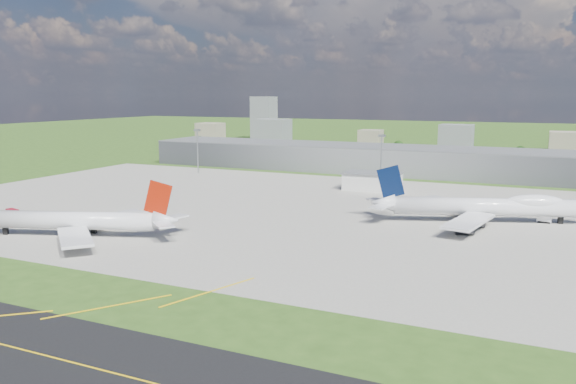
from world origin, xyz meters
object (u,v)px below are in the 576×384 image
at_px(airliner_red_twin, 78,221).
at_px(van_white_near, 455,225).
at_px(crash_tender, 13,213).
at_px(van_white_far, 544,220).
at_px(tug_yellow, 141,213).
at_px(airliner_blue_quad, 486,207).

bearing_deg(airliner_red_twin, van_white_near, -169.69).
distance_m(crash_tender, van_white_near, 162.72).
bearing_deg(van_white_near, van_white_far, -57.90).
bearing_deg(tug_yellow, van_white_far, 13.65).
relative_size(airliner_red_twin, airliner_blue_quad, 0.88).
xyz_separation_m(airliner_blue_quad, van_white_far, (19.55, 7.88, -4.49)).
relative_size(airliner_blue_quad, van_white_far, 15.24).
height_order(airliner_red_twin, airliner_blue_quad, airliner_blue_quad).
xyz_separation_m(tug_yellow, van_white_near, (113.11, 26.73, 0.24)).
distance_m(airliner_red_twin, van_white_near, 126.52).
bearing_deg(airliner_blue_quad, airliner_red_twin, -166.52).
distance_m(airliner_red_twin, crash_tender, 46.28).
relative_size(airliner_red_twin, crash_tender, 10.78).
bearing_deg(crash_tender, tug_yellow, 43.61).
bearing_deg(van_white_far, airliner_blue_quad, -151.52).
bearing_deg(van_white_far, tug_yellow, -154.29).
height_order(crash_tender, van_white_near, crash_tender).
height_order(airliner_blue_quad, crash_tender, airliner_blue_quad).
relative_size(crash_tender, van_white_near, 1.30).
xyz_separation_m(tug_yellow, van_white_far, (141.14, 49.10, 0.29)).
bearing_deg(van_white_near, airliner_blue_quad, -36.84).
bearing_deg(van_white_far, crash_tender, -151.95).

